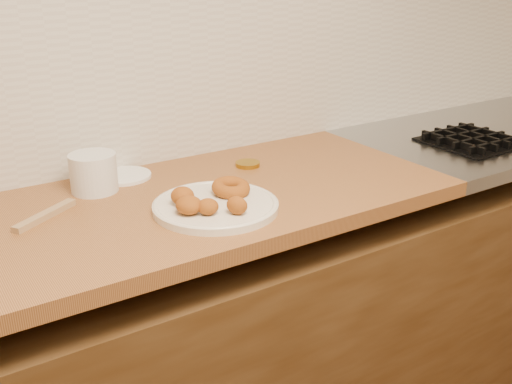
# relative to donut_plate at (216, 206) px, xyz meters

# --- Properties ---
(base_cabinet) EXTENTS (3.60, 0.60, 0.77)m
(base_cabinet) POSITION_rel_donut_plate_xyz_m (0.15, 0.11, -0.52)
(base_cabinet) COLOR brown
(base_cabinet) RESTS_ON floor
(backsplash) EXTENTS (3.60, 0.02, 0.60)m
(backsplash) POSITION_rel_donut_plate_xyz_m (0.15, 0.41, 0.29)
(backsplash) COLOR beige
(backsplash) RESTS_ON wall_back
(donut_plate) EXTENTS (0.30, 0.30, 0.02)m
(donut_plate) POSITION_rel_donut_plate_xyz_m (0.00, 0.00, 0.00)
(donut_plate) COLOR silver
(donut_plate) RESTS_ON butcher_block
(ring_donut) EXTENTS (0.13, 0.13, 0.04)m
(ring_donut) POSITION_rel_donut_plate_xyz_m (0.06, 0.03, 0.02)
(ring_donut) COLOR #9B4C13
(ring_donut) RESTS_ON donut_plate
(fried_dough_chunks) EXTENTS (0.15, 0.18, 0.04)m
(fried_dough_chunks) POSITION_rel_donut_plate_xyz_m (-0.06, -0.02, 0.03)
(fried_dough_chunks) COLOR #9B4C13
(fried_dough_chunks) RESTS_ON donut_plate
(plastic_tub) EXTENTS (0.14, 0.14, 0.10)m
(plastic_tub) POSITION_rel_donut_plate_xyz_m (-0.20, 0.27, 0.04)
(plastic_tub) COLOR silver
(plastic_tub) RESTS_ON butcher_block
(tub_lid) EXTENTS (0.19, 0.19, 0.01)m
(tub_lid) POSITION_rel_donut_plate_xyz_m (-0.10, 0.33, -0.00)
(tub_lid) COLOR white
(tub_lid) RESTS_ON butcher_block
(brass_jar_lid) EXTENTS (0.07, 0.07, 0.01)m
(brass_jar_lid) POSITION_rel_donut_plate_xyz_m (0.23, 0.23, -0.00)
(brass_jar_lid) COLOR #A4811B
(brass_jar_lid) RESTS_ON butcher_block
(wooden_utensil) EXTENTS (0.17, 0.12, 0.01)m
(wooden_utensil) POSITION_rel_donut_plate_xyz_m (-0.35, 0.17, -0.00)
(wooden_utensil) COLOR #A07F55
(wooden_utensil) RESTS_ON butcher_block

